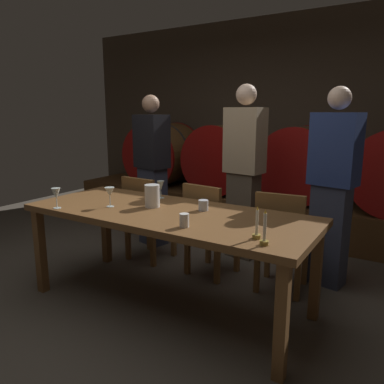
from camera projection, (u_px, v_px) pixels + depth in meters
The scene contains 21 objects.
ground_plane at pixel (146, 304), 3.02m from camera, with size 8.01×8.01×0.00m, color #4C443A.
back_wall at pixel (276, 122), 5.17m from camera, with size 6.17×0.24×2.75m, color #473A2D.
barrel_shelf at pixel (258, 212), 4.95m from camera, with size 5.55×0.90×0.44m, color brown.
wine_barrel_far_left at pixel (163, 154), 5.60m from camera, with size 0.92×0.79×0.92m.
wine_barrel_center_left at pixel (225, 159), 5.07m from camera, with size 0.92×0.79×0.92m.
wine_barrel_center_right at pixel (302, 164), 4.54m from camera, with size 0.92×0.79×0.92m.
dining_table at pixel (168, 220), 2.88m from camera, with size 2.26×0.89×0.77m.
chair_left at pixel (146, 214), 3.83m from camera, with size 0.42×0.42×0.88m.
chair_center at pixel (208, 225), 3.46m from camera, with size 0.44×0.44×0.88m.
chair_right at pixel (281, 237), 3.13m from camera, with size 0.44×0.44×0.88m.
guest_left at pixel (152, 170), 4.26m from camera, with size 0.43×0.32×1.70m.
guest_center at pixel (244, 171), 3.85m from camera, with size 0.41×0.29×1.79m.
guest_right at pixel (332, 187), 3.21m from camera, with size 0.42×0.31×1.72m.
candle_left at pixel (257, 230), 2.23m from camera, with size 0.05×0.05×0.20m.
candle_right at pixel (264, 235), 2.12m from camera, with size 0.05×0.05×0.21m.
pitcher at pixel (152, 196), 2.97m from camera, with size 0.12×0.12×0.18m.
wine_glass_left at pixel (56, 194), 2.92m from camera, with size 0.07×0.07×0.16m.
wine_glass_center at pixel (110, 192), 2.97m from camera, with size 0.08×0.08×0.16m.
wine_glass_right at pixel (161, 186), 3.28m from camera, with size 0.06×0.06×0.15m.
cup_left at pixel (203, 205), 2.88m from camera, with size 0.08×0.08×0.08m, color silver.
cup_right at pixel (184, 220), 2.46m from camera, with size 0.06×0.06×0.09m, color white.
Camera 1 is at (1.77, -2.16, 1.51)m, focal length 35.09 mm.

